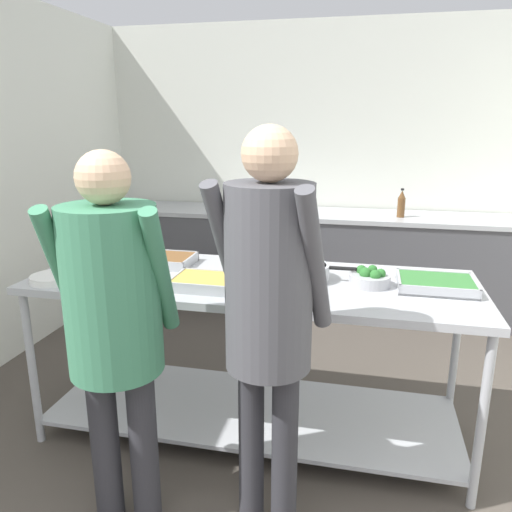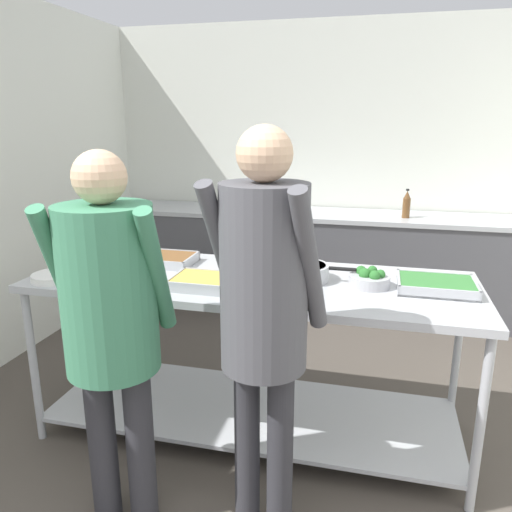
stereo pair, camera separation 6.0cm
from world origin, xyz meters
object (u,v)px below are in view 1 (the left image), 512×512
at_px(sauce_pan, 303,271).
at_px(broccoli_bowl, 370,278).
at_px(serving_tray_vegetables, 155,260).
at_px(guest_serving_left, 114,310).
at_px(guest_serving_right, 269,298).
at_px(water_bottle, 401,204).
at_px(plate_stack, 54,278).
at_px(serving_tray_roast, 436,284).
at_px(serving_tray_greens, 211,283).

distance_m(sauce_pan, broccoli_bowl, 0.35).
bearing_deg(serving_tray_vegetables, guest_serving_left, -75.73).
xyz_separation_m(guest_serving_left, guest_serving_right, (0.62, 0.08, 0.07)).
relative_size(sauce_pan, water_bottle, 1.68).
height_order(sauce_pan, guest_serving_left, guest_serving_left).
height_order(sauce_pan, broccoli_bowl, broccoli_bowl).
bearing_deg(serving_tray_vegetables, plate_stack, -131.62).
bearing_deg(serving_tray_roast, plate_stack, -170.78).
bearing_deg(serving_tray_greens, guest_serving_left, -110.14).
bearing_deg(plate_stack, serving_tray_roast, 9.22).
bearing_deg(guest_serving_left, plate_stack, 140.95).
bearing_deg(plate_stack, guest_serving_left, -39.05).
relative_size(broccoli_bowl, guest_serving_left, 0.13).
bearing_deg(guest_serving_left, serving_tray_vegetables, 104.27).
bearing_deg(sauce_pan, guest_serving_left, -128.37).
relative_size(serving_tray_roast, guest_serving_left, 0.23).
relative_size(serving_tray_vegetables, broccoli_bowl, 2.19).
distance_m(serving_tray_vegetables, broccoli_bowl, 1.26).
relative_size(plate_stack, guest_serving_right, 0.14).
bearing_deg(guest_serving_right, broccoli_bowl, 61.87).
distance_m(serving_tray_vegetables, serving_tray_greens, 0.57).
distance_m(serving_tray_roast, water_bottle, 1.96).
height_order(plate_stack, serving_tray_greens, serving_tray_greens).
xyz_separation_m(plate_stack, sauce_pan, (1.29, 0.33, 0.03)).
distance_m(plate_stack, guest_serving_right, 1.33).
xyz_separation_m(serving_tray_greens, guest_serving_left, (-0.22, -0.60, 0.06)).
distance_m(sauce_pan, water_bottle, 2.04).
height_order(plate_stack, guest_serving_left, guest_serving_left).
xyz_separation_m(plate_stack, guest_serving_right, (1.25, -0.42, 0.14)).
bearing_deg(serving_tray_greens, serving_tray_vegetables, 143.06).
relative_size(broccoli_bowl, guest_serving_right, 0.12).
bearing_deg(water_bottle, serving_tray_vegetables, -129.38).
distance_m(plate_stack, guest_serving_left, 0.81).
height_order(serving_tray_vegetables, guest_serving_left, guest_serving_left).
bearing_deg(serving_tray_roast, serving_tray_vegetables, 175.81).
bearing_deg(guest_serving_left, broccoli_bowl, 38.70).
xyz_separation_m(serving_tray_vegetables, broccoli_bowl, (1.25, -0.13, 0.01)).
bearing_deg(serving_tray_roast, serving_tray_greens, -168.43).
bearing_deg(broccoli_bowl, serving_tray_greens, -165.00).
relative_size(broccoli_bowl, serving_tray_roast, 0.55).
distance_m(plate_stack, serving_tray_greens, 0.85).
height_order(plate_stack, guest_serving_right, guest_serving_right).
height_order(serving_tray_greens, sauce_pan, sauce_pan).
bearing_deg(serving_tray_vegetables, serving_tray_roast, -4.19).
relative_size(sauce_pan, guest_serving_left, 0.26).
bearing_deg(broccoli_bowl, plate_stack, -169.55).
height_order(serving_tray_vegetables, broccoli_bowl, broccoli_bowl).
relative_size(plate_stack, broccoli_bowl, 1.16).
xyz_separation_m(serving_tray_greens, sauce_pan, (0.44, 0.24, 0.02)).
height_order(serving_tray_greens, water_bottle, water_bottle).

